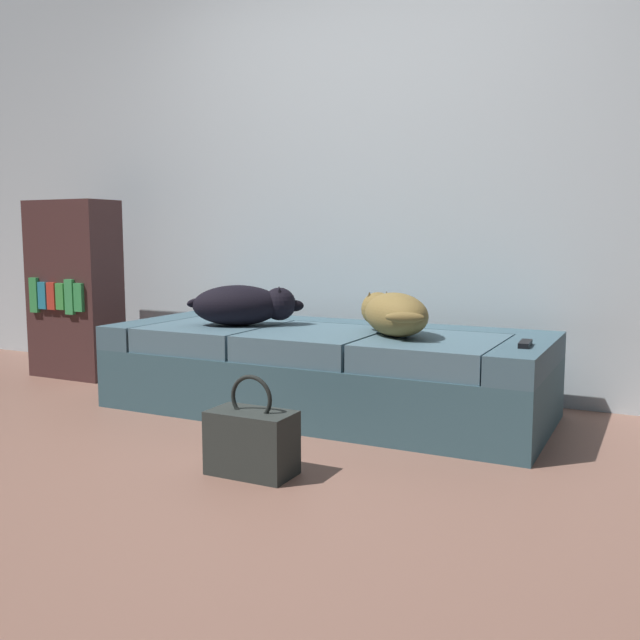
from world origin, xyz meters
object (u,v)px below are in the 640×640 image
Objects in this scene: dog_dark at (245,305)px; handbag at (252,441)px; dog_tan at (392,313)px; tv_remote at (525,344)px; couch at (325,371)px; bookshelf at (75,289)px.

handbag is at bearing -56.16° from dog_dark.
dog_tan is (0.81, 0.01, -0.00)m from dog_dark.
dog_tan is at bearing 170.02° from tv_remote.
couch is at bearing 172.10° from dog_tan.
dog_tan is 2.19m from bookshelf.
couch reaches higher than handbag.
couch is at bearing 169.30° from tv_remote.
bookshelf is (-2.18, 0.17, 0.03)m from dog_tan.
tv_remote is 0.14× the size of bookshelf.
couch is 0.50m from dog_tan.
bookshelf is at bearing 171.32° from tv_remote.
dog_tan is 1.33× the size of handbag.
bookshelf is at bearing 175.66° from dog_tan.
couch is at bearing 100.11° from handbag.
dog_dark is at bearing 173.78° from tv_remote.
tv_remote is (1.00, -0.12, 0.22)m from couch.
dog_dark is 3.83× the size of tv_remote.
tv_remote is at bearing -6.73° from couch.
dog_tan is at bearing 0.64° from dog_dark.
bookshelf reaches higher than handbag.
bookshelf reaches higher than tv_remote.
handbag is (-0.83, -0.84, -0.31)m from tv_remote.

